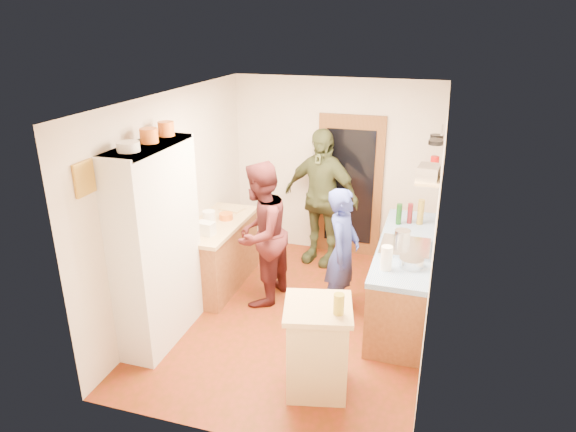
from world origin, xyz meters
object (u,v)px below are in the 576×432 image
at_px(right_counter_base, 403,280).
at_px(person_back, 321,198).
at_px(person_hob, 345,254).
at_px(person_left, 264,233).
at_px(hutch_body, 157,246).
at_px(island_base, 317,350).

bearing_deg(right_counter_base, person_back, 140.41).
relative_size(person_hob, person_left, 0.87).
xyz_separation_m(hutch_body, island_base, (1.85, -0.37, -0.67)).
distance_m(hutch_body, person_hob, 2.12).
bearing_deg(person_hob, person_left, 92.80).
xyz_separation_m(right_counter_base, person_hob, (-0.68, -0.26, 0.37)).
bearing_deg(hutch_body, person_hob, 29.76).
relative_size(hutch_body, person_left, 1.22).
xyz_separation_m(right_counter_base, person_left, (-1.68, -0.21, 0.48)).
bearing_deg(person_back, island_base, -61.64).
bearing_deg(island_base, person_back, 102.97).
height_order(person_hob, person_back, person_back).
distance_m(hutch_body, right_counter_base, 2.90).
bearing_deg(right_counter_base, person_hob, -159.18).
bearing_deg(right_counter_base, island_base, -111.15).
bearing_deg(hutch_body, right_counter_base, 27.47).
bearing_deg(person_left, right_counter_base, 104.78).
bearing_deg(person_left, person_back, 169.62).
height_order(hutch_body, island_base, hutch_body).
relative_size(hutch_body, person_back, 1.12).
height_order(hutch_body, right_counter_base, hutch_body).
distance_m(hutch_body, person_back, 2.66).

